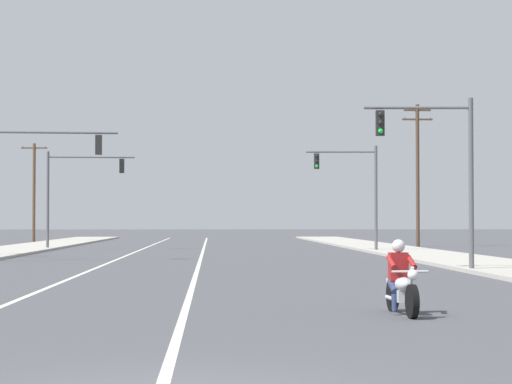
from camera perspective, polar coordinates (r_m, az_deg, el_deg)
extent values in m
cube|color=beige|center=(55.39, -3.10, -3.54)|extent=(0.16, 100.00, 0.01)
cube|color=beige|center=(55.56, -7.15, -3.52)|extent=(0.16, 100.00, 0.01)
cube|color=#ADA89E|center=(51.59, 9.89, -3.58)|extent=(4.40, 110.00, 0.14)
cylinder|color=black|center=(18.89, 8.93, -6.21)|extent=(0.16, 0.65, 0.64)
cylinder|color=black|center=(20.38, 7.81, -5.88)|extent=(0.16, 0.65, 0.64)
cylinder|color=silver|center=(18.96, 8.85, -5.24)|extent=(0.09, 0.33, 0.68)
sphere|color=white|center=(18.80, 8.96, -4.70)|extent=(0.20, 0.20, 0.20)
cylinder|color=silver|center=(18.99, 8.80, -4.52)|extent=(0.70, 0.08, 0.04)
ellipsoid|color=#B7BABF|center=(19.50, 8.43, -5.24)|extent=(0.35, 0.58, 0.28)
cube|color=silver|center=(19.63, 8.35, -5.89)|extent=(0.26, 0.45, 0.24)
cube|color=black|center=(19.93, 8.12, -5.34)|extent=(0.31, 0.54, 0.12)
cube|color=#B7BABF|center=(20.32, 7.84, -5.04)|extent=(0.22, 0.37, 0.08)
cylinder|color=silver|center=(19.99, 7.68, -6.02)|extent=(0.11, 0.55, 0.08)
cube|color=maroon|center=(19.87, 8.14, -4.25)|extent=(0.37, 0.26, 0.56)
sphere|color=silver|center=(19.83, 8.15, -3.07)|extent=(0.26, 0.26, 0.26)
cylinder|color=navy|center=(19.79, 8.64, -5.36)|extent=(0.16, 0.45, 0.30)
cylinder|color=navy|center=(19.64, 8.83, -6.27)|extent=(0.12, 0.16, 0.35)
cylinder|color=maroon|center=(19.66, 8.89, -3.99)|extent=(0.13, 0.53, 0.27)
cylinder|color=navy|center=(19.72, 7.85, -5.38)|extent=(0.16, 0.45, 0.30)
cylinder|color=navy|center=(19.56, 7.92, -6.29)|extent=(0.12, 0.16, 0.35)
cylinder|color=maroon|center=(19.56, 7.76, -4.00)|extent=(0.13, 0.53, 0.27)
cylinder|color=#56565B|center=(36.15, 12.21, 0.40)|extent=(0.18, 0.18, 6.20)
cylinder|color=#56565B|center=(36.01, 9.21, 4.78)|extent=(3.80, 0.29, 0.11)
cube|color=black|center=(35.77, 7.11, 3.93)|extent=(0.31, 0.25, 0.90)
sphere|color=black|center=(35.64, 7.14, 4.44)|extent=(0.18, 0.18, 0.18)
sphere|color=black|center=(35.61, 7.14, 3.96)|extent=(0.18, 0.18, 0.18)
sphere|color=green|center=(35.58, 7.14, 3.47)|extent=(0.18, 0.18, 0.18)
cylinder|color=#56565B|center=(46.39, -11.51, 3.36)|extent=(5.82, 0.43, 0.11)
cube|color=black|center=(46.18, -8.99, 2.68)|extent=(0.31, 0.26, 0.90)
sphere|color=black|center=(46.36, -8.98, 3.03)|extent=(0.18, 0.18, 0.18)
sphere|color=black|center=(46.33, -8.98, 2.67)|extent=(0.18, 0.18, 0.18)
sphere|color=green|center=(46.31, -8.98, 2.30)|extent=(0.18, 0.18, 0.18)
cylinder|color=#56565B|center=(58.42, 6.88, -0.39)|extent=(0.18, 0.18, 6.20)
cylinder|color=#56565B|center=(58.37, 4.88, 2.30)|extent=(4.06, 0.34, 0.11)
cube|color=black|center=(58.25, 3.49, 1.77)|extent=(0.31, 0.26, 0.90)
sphere|color=black|center=(58.11, 3.50, 2.07)|extent=(0.18, 0.18, 0.18)
sphere|color=black|center=(58.09, 3.50, 1.78)|extent=(0.18, 0.18, 0.18)
sphere|color=green|center=(58.07, 3.50, 1.48)|extent=(0.18, 0.18, 0.18)
cylinder|color=#56565B|center=(64.08, -11.83, -0.48)|extent=(0.18, 0.18, 6.20)
cylinder|color=#56565B|center=(63.88, -9.39, 1.98)|extent=(5.45, 0.25, 0.11)
cube|color=black|center=(63.70, -7.68, 1.49)|extent=(0.31, 0.25, 0.90)
sphere|color=black|center=(63.87, -7.67, 1.75)|extent=(0.18, 0.18, 0.18)
sphere|color=black|center=(63.86, -7.68, 1.48)|extent=(0.18, 0.18, 0.18)
sphere|color=green|center=(63.84, -7.68, 1.21)|extent=(0.18, 0.18, 0.18)
cylinder|color=#4C3828|center=(70.86, 9.23, 0.94)|extent=(0.26, 0.26, 10.01)
cube|color=#4C3828|center=(71.21, 9.21, 4.64)|extent=(1.91, 0.12, 0.12)
cylinder|color=slate|center=(71.06, 8.58, 4.73)|extent=(0.08, 0.08, 0.12)
cylinder|color=slate|center=(71.39, 9.85, 4.71)|extent=(0.08, 0.08, 0.12)
cube|color=#4C3828|center=(71.14, 9.22, 4.12)|extent=(2.16, 0.12, 0.12)
cylinder|color=slate|center=(70.98, 8.50, 4.21)|extent=(0.08, 0.08, 0.12)
cylinder|color=slate|center=(71.34, 9.93, 4.19)|extent=(0.08, 0.08, 0.12)
cylinder|color=brown|center=(88.43, -12.59, -0.03)|extent=(0.26, 0.26, 8.54)
cube|color=brown|center=(88.62, -12.57, 2.47)|extent=(2.26, 0.12, 0.12)
cylinder|color=slate|center=(88.79, -13.17, 2.53)|extent=(0.08, 0.08, 0.12)
cylinder|color=slate|center=(88.46, -11.96, 2.54)|extent=(0.08, 0.08, 0.12)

